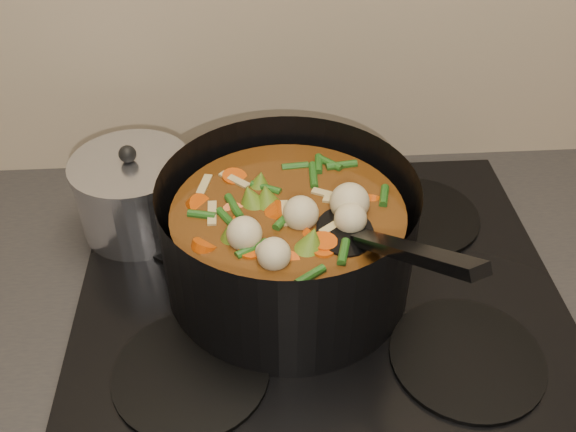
{
  "coord_description": "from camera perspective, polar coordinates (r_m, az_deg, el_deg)",
  "views": [
    {
      "loc": [
        -0.08,
        1.35,
        1.54
      ],
      "look_at": [
        -0.04,
        1.94,
        1.04
      ],
      "focal_mm": 40.0,
      "sensor_mm": 36.0,
      "label": 1
    }
  ],
  "objects": [
    {
      "name": "saucepan",
      "position": [
        0.93,
        -13.44,
        1.94
      ],
      "size": [
        0.17,
        0.17,
        0.14
      ],
      "rotation": [
        0.0,
        0.0,
        0.01
      ],
      "color": "silver",
      "rests_on": "stovetop"
    },
    {
      "name": "stockpot",
      "position": [
        0.8,
        0.04,
        -2.05
      ],
      "size": [
        0.37,
        0.42,
        0.23
      ],
      "rotation": [
        0.0,
        0.0,
        0.21
      ],
      "color": "black",
      "rests_on": "stovetop"
    },
    {
      "name": "stovetop",
      "position": [
        0.85,
        2.74,
        -6.59
      ],
      "size": [
        0.62,
        0.54,
        0.03
      ],
      "color": "black",
      "rests_on": "counter"
    }
  ]
}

